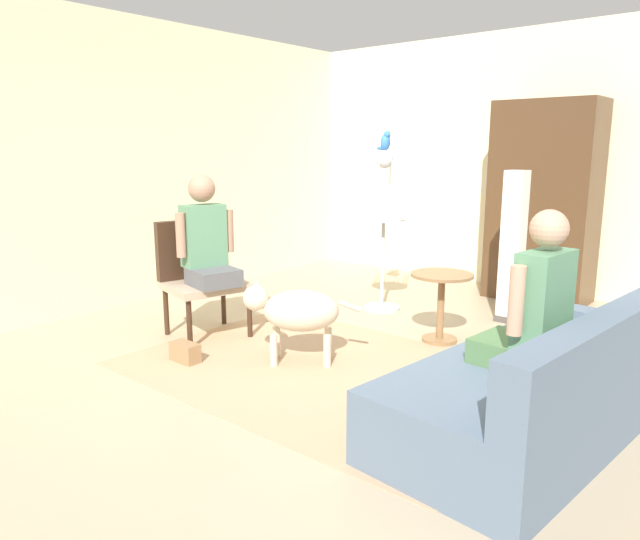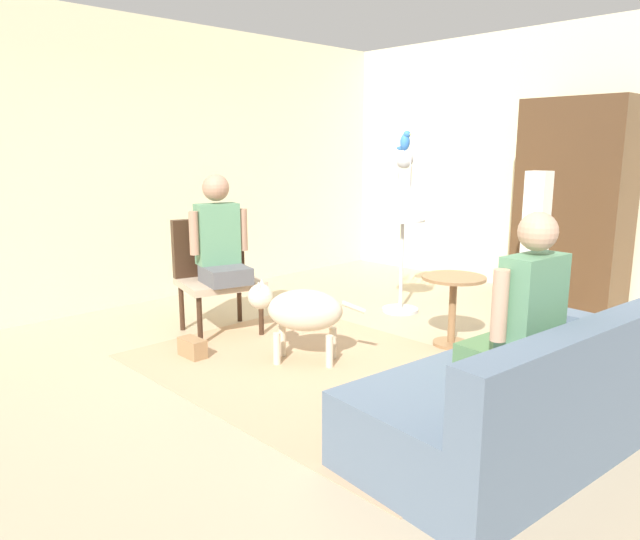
{
  "view_description": "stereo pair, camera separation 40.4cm",
  "coord_description": "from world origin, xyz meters",
  "px_view_note": "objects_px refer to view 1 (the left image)",
  "views": [
    {
      "loc": [
        2.61,
        -3.26,
        1.59
      ],
      "look_at": [
        0.06,
        -0.24,
        0.77
      ],
      "focal_mm": 33.07,
      "sensor_mm": 36.0,
      "label": 1
    },
    {
      "loc": [
        2.9,
        -2.99,
        1.59
      ],
      "look_at": [
        0.06,
        -0.24,
        0.77
      ],
      "focal_mm": 33.07,
      "sensor_mm": 36.0,
      "label": 2
    }
  ],
  "objects_px": {
    "couch": "(536,391)",
    "bird_cage_stand": "(383,226)",
    "handbag": "(185,352)",
    "person_on_couch": "(534,306)",
    "column_lamp": "(513,248)",
    "parrot": "(385,141)",
    "round_end_table": "(441,296)",
    "person_on_armchair": "(206,239)",
    "armoire_cabinet": "(543,202)",
    "armchair": "(200,268)",
    "dog": "(296,311)"
  },
  "relations": [
    {
      "from": "parrot",
      "to": "handbag",
      "type": "relative_size",
      "value": 0.76
    },
    {
      "from": "armchair",
      "to": "dog",
      "type": "height_order",
      "value": "armchair"
    },
    {
      "from": "parrot",
      "to": "armoire_cabinet",
      "type": "height_order",
      "value": "armoire_cabinet"
    },
    {
      "from": "person_on_armchair",
      "to": "armoire_cabinet",
      "type": "bearing_deg",
      "value": 61.7
    },
    {
      "from": "dog",
      "to": "parrot",
      "type": "relative_size",
      "value": 4.03
    },
    {
      "from": "couch",
      "to": "bird_cage_stand",
      "type": "height_order",
      "value": "bird_cage_stand"
    },
    {
      "from": "parrot",
      "to": "handbag",
      "type": "distance_m",
      "value": 2.73
    },
    {
      "from": "armchair",
      "to": "person_on_armchair",
      "type": "bearing_deg",
      "value": -13.97
    },
    {
      "from": "bird_cage_stand",
      "to": "column_lamp",
      "type": "bearing_deg",
      "value": 20.3
    },
    {
      "from": "round_end_table",
      "to": "handbag",
      "type": "height_order",
      "value": "round_end_table"
    },
    {
      "from": "round_end_table",
      "to": "armoire_cabinet",
      "type": "height_order",
      "value": "armoire_cabinet"
    },
    {
      "from": "couch",
      "to": "bird_cage_stand",
      "type": "bearing_deg",
      "value": 142.18
    },
    {
      "from": "column_lamp",
      "to": "handbag",
      "type": "xyz_separation_m",
      "value": [
        -1.44,
        -2.62,
        -0.62
      ]
    },
    {
      "from": "column_lamp",
      "to": "handbag",
      "type": "distance_m",
      "value": 3.05
    },
    {
      "from": "bird_cage_stand",
      "to": "armoire_cabinet",
      "type": "distance_m",
      "value": 1.77
    },
    {
      "from": "parrot",
      "to": "armoire_cabinet",
      "type": "distance_m",
      "value": 1.87
    },
    {
      "from": "person_on_armchair",
      "to": "bird_cage_stand",
      "type": "xyz_separation_m",
      "value": [
        0.64,
        1.68,
        -0.01
      ]
    },
    {
      "from": "round_end_table",
      "to": "person_on_couch",
      "type": "bearing_deg",
      "value": -44.75
    },
    {
      "from": "round_end_table",
      "to": "bird_cage_stand",
      "type": "xyz_separation_m",
      "value": [
        -0.94,
        0.52,
        0.45
      ]
    },
    {
      "from": "person_on_armchair",
      "to": "bird_cage_stand",
      "type": "relative_size",
      "value": 0.58
    },
    {
      "from": "round_end_table",
      "to": "column_lamp",
      "type": "height_order",
      "value": "column_lamp"
    },
    {
      "from": "person_on_couch",
      "to": "column_lamp",
      "type": "bearing_deg",
      "value": 114.9
    },
    {
      "from": "round_end_table",
      "to": "person_on_armchair",
      "type": "bearing_deg",
      "value": -143.62
    },
    {
      "from": "parrot",
      "to": "column_lamp",
      "type": "relative_size",
      "value": 0.13
    },
    {
      "from": "round_end_table",
      "to": "parrot",
      "type": "distance_m",
      "value": 1.66
    },
    {
      "from": "couch",
      "to": "handbag",
      "type": "bearing_deg",
      "value": -168.03
    },
    {
      "from": "person_on_armchair",
      "to": "dog",
      "type": "bearing_deg",
      "value": 1.34
    },
    {
      "from": "couch",
      "to": "round_end_table",
      "type": "bearing_deg",
      "value": 136.61
    },
    {
      "from": "round_end_table",
      "to": "bird_cage_stand",
      "type": "bearing_deg",
      "value": 150.93
    },
    {
      "from": "round_end_table",
      "to": "dog",
      "type": "distance_m",
      "value": 1.28
    },
    {
      "from": "dog",
      "to": "handbag",
      "type": "xyz_separation_m",
      "value": [
        -0.65,
        -0.54,
        -0.33
      ]
    },
    {
      "from": "person_on_armchair",
      "to": "column_lamp",
      "type": "height_order",
      "value": "column_lamp"
    },
    {
      "from": "person_on_armchair",
      "to": "column_lamp",
      "type": "relative_size",
      "value": 0.65
    },
    {
      "from": "person_on_couch",
      "to": "column_lamp",
      "type": "distance_m",
      "value": 2.34
    },
    {
      "from": "person_on_couch",
      "to": "armoire_cabinet",
      "type": "distance_m",
      "value": 3.32
    },
    {
      "from": "dog",
      "to": "armchair",
      "type": "bearing_deg",
      "value": 179.27
    },
    {
      "from": "armoire_cabinet",
      "to": "handbag",
      "type": "bearing_deg",
      "value": -110.21
    },
    {
      "from": "person_on_armchair",
      "to": "couch",
      "type": "bearing_deg",
      "value": 0.09
    },
    {
      "from": "person_on_couch",
      "to": "handbag",
      "type": "height_order",
      "value": "person_on_couch"
    },
    {
      "from": "handbag",
      "to": "column_lamp",
      "type": "bearing_deg",
      "value": 61.28
    },
    {
      "from": "couch",
      "to": "armoire_cabinet",
      "type": "height_order",
      "value": "armoire_cabinet"
    },
    {
      "from": "person_on_armchair",
      "to": "round_end_table",
      "type": "xyz_separation_m",
      "value": [
        1.58,
        1.16,
        -0.46
      ]
    },
    {
      "from": "armchair",
      "to": "person_on_armchair",
      "type": "height_order",
      "value": "person_on_armchair"
    },
    {
      "from": "armchair",
      "to": "person_on_couch",
      "type": "bearing_deg",
      "value": -1.0
    },
    {
      "from": "round_end_table",
      "to": "bird_cage_stand",
      "type": "distance_m",
      "value": 1.17
    },
    {
      "from": "parrot",
      "to": "armoire_cabinet",
      "type": "bearing_deg",
      "value": 53.99
    },
    {
      "from": "bird_cage_stand",
      "to": "parrot",
      "type": "distance_m",
      "value": 0.81
    },
    {
      "from": "bird_cage_stand",
      "to": "parrot",
      "type": "height_order",
      "value": "parrot"
    },
    {
      "from": "person_on_couch",
      "to": "bird_cage_stand",
      "type": "relative_size",
      "value": 0.56
    },
    {
      "from": "handbag",
      "to": "round_end_table",
      "type": "bearing_deg",
      "value": 53.61
    }
  ]
}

